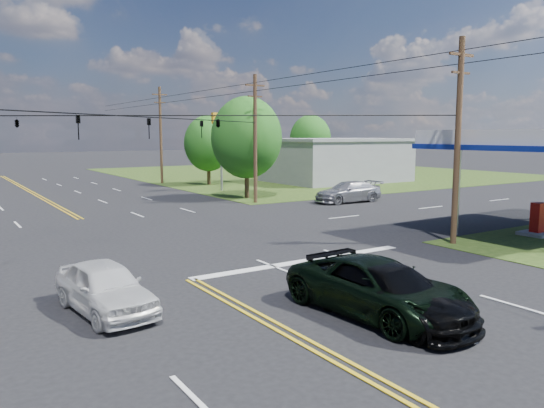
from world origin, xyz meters
TOP-DOWN VIEW (x-y plane):
  - ground at (0.00, 12.00)m, footprint 280.00×280.00m
  - grass_ne at (35.00, 44.00)m, footprint 46.00×48.00m
  - stop_bar at (5.00, 4.00)m, footprint 10.00×0.50m
  - retail_ne at (30.00, 32.00)m, footprint 14.00×10.00m
  - pole_se at (13.00, 3.00)m, footprint 1.60×0.28m
  - pole_ne at (13.00, 21.00)m, footprint 1.60×0.28m
  - pole_right_far at (13.00, 40.00)m, footprint 1.60×0.28m
  - span_wire_signals at (0.00, 12.00)m, footprint 26.00×18.00m
  - power_lines at (0.00, 10.00)m, footprint 26.04×100.00m
  - tree_right_a at (14.00, 24.00)m, footprint 5.70×5.70m
  - tree_right_b at (16.50, 36.00)m, footprint 4.94×4.94m
  - tree_far_r at (34.00, 42.00)m, footprint 5.32×5.32m
  - pickup_dkgreen at (3.00, -2.25)m, footprint 3.00×5.85m
  - suv_black at (3.00, -2.75)m, footprint 2.37×5.35m
  - pickup_white at (-3.50, 2.16)m, footprint 2.22×4.55m
  - sedan_far at (19.11, 17.50)m, footprint 5.56×2.45m
  - polesign_ne at (14.84, 30.00)m, footprint 1.98×0.61m

SIDE VIEW (x-z plane):
  - ground at x=0.00m, z-range 0.00..0.00m
  - grass_ne at x=35.00m, z-range -0.01..0.01m
  - stop_bar at x=5.00m, z-range -0.01..0.01m
  - pickup_white at x=-3.50m, z-range 0.00..1.50m
  - suv_black at x=3.00m, z-range 0.00..1.53m
  - pickup_dkgreen at x=3.00m, z-range 0.00..1.58m
  - sedan_far at x=19.11m, z-range 0.00..1.59m
  - retail_ne at x=30.00m, z-range 0.00..4.40m
  - tree_right_b at x=16.50m, z-range 0.68..7.76m
  - tree_far_r at x=34.00m, z-range 0.73..8.36m
  - tree_right_a at x=14.00m, z-range 0.78..8.96m
  - pole_se at x=13.00m, z-range 0.17..9.67m
  - pole_ne at x=13.00m, z-range 0.17..9.67m
  - pole_right_far at x=13.00m, z-range 0.17..10.17m
  - polesign_ne at x=14.84m, z-range 1.87..9.04m
  - span_wire_signals at x=0.00m, z-range 5.43..6.56m
  - power_lines at x=0.00m, z-range 8.28..8.92m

